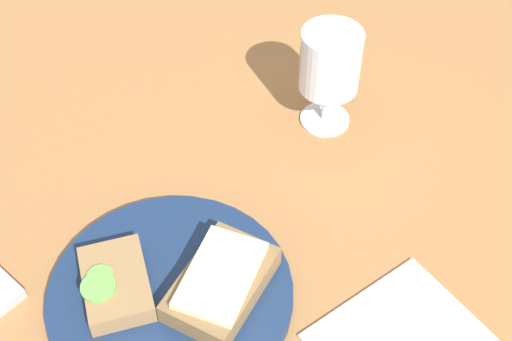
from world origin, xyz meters
TOP-DOWN VIEW (x-y plane):
  - wooden_table at (0.00, 0.00)cm, footprint 140.00×140.00cm
  - plate at (-11.28, -5.65)cm, footprint 25.31×25.31cm
  - sandwich_with_cheese at (-7.79, -9.66)cm, footprint 13.41×10.12cm
  - sandwich_with_cucumber at (-14.85, -1.62)cm, footprint 10.42×11.40cm
  - wine_glass at (20.12, -1.29)cm, footprint 7.35×7.35cm

SIDE VIEW (x-z plane):
  - wooden_table at x=0.00cm, z-range 0.00..3.00cm
  - plate at x=-11.28cm, z-range 3.00..4.30cm
  - sandwich_with_cucumber at x=-14.85cm, z-range 4.16..6.93cm
  - sandwich_with_cheese at x=-7.79cm, z-range 4.21..7.57cm
  - wine_glass at x=20.12cm, z-range 5.42..19.10cm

